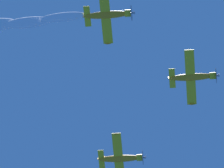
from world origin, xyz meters
name	(u,v)px	position (x,y,z in m)	size (l,w,h in m)	color
airplane_lead	(194,77)	(6.25, -1.57, 72.47)	(7.02, 7.95, 2.81)	orange
airplane_left_wingman	(122,158)	(-3.64, 10.41, 72.30)	(7.03, 7.94, 2.76)	orange
airplane_right_wingman	(109,15)	(-5.44, -10.19, 72.30)	(7.01, 7.94, 2.96)	orange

